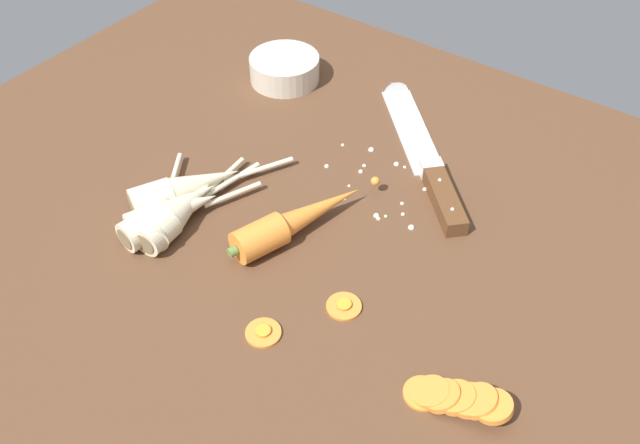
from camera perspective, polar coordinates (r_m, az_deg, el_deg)
The scene contains 13 objects.
ground_plane at distance 89.93cm, azimuth 0.74°, elevation -0.86°, with size 120.00×90.00×4.00cm, color brown.
chefs_knife at distance 100.19cm, azimuth 8.13°, elevation 6.26°, with size 26.83×27.02×4.18cm.
whole_carrot at distance 85.67cm, azimuth -2.02°, elevation 0.12°, with size 9.74×21.62×4.20cm.
parsnip_front at distance 88.58cm, azimuth -11.44°, elevation 0.77°, with size 4.84×19.94×4.00cm.
parsnip_mid_left at distance 88.94cm, azimuth -12.03°, elevation 0.87°, with size 6.10×21.33×4.00cm.
parsnip_mid_right at distance 89.49cm, azimuth -12.79°, elevation 1.04°, with size 11.48×15.88×4.00cm.
parsnip_back at distance 91.89cm, azimuth -10.84°, elevation 2.79°, with size 12.42×20.89×4.00cm.
parsnip_outer at distance 88.73cm, azimuth -11.87°, elevation 0.77°, with size 9.13×17.50×4.00cm.
carrot_slice_stack at distance 72.60cm, azimuth 11.01°, elevation -13.91°, with size 10.68×5.75×3.43cm.
carrot_slice_stray_near at distance 79.01cm, azimuth 1.97°, elevation -6.81°, with size 4.01×4.01×0.70cm.
carrot_slice_stray_mid at distance 76.98cm, azimuth -4.65°, elevation -8.92°, with size 3.96×3.96×0.70cm.
prep_bowl at distance 112.86cm, azimuth -2.91°, elevation 12.45°, with size 11.00×11.00×4.00cm.
mince_crumbs at distance 93.52cm, azimuth 5.39°, elevation 3.04°, with size 17.26×11.94×0.84cm.
Camera 1 is at (35.70, -52.03, 62.07)cm, focal length 39.22 mm.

